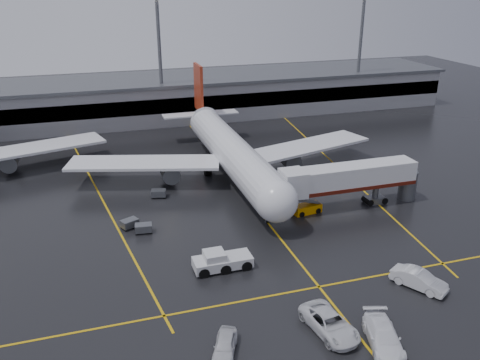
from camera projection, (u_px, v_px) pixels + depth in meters
name	position (u px, v px, depth m)	size (l,w,h in m)	color
ground	(249.00, 200.00, 69.44)	(220.00, 220.00, 0.00)	black
apron_line_centre	(249.00, 200.00, 69.44)	(0.25, 90.00, 0.02)	gold
apron_line_stop	(319.00, 287.00, 49.98)	(60.00, 0.25, 0.02)	gold
apron_line_left	(97.00, 190.00, 72.75)	(0.25, 70.00, 0.02)	gold
apron_line_right	(333.00, 163.00, 83.26)	(0.25, 70.00, 0.02)	gold
terminal	(181.00, 96.00, 110.20)	(122.00, 19.00, 8.60)	gray
light_mast_mid	(160.00, 54.00, 99.76)	(3.00, 1.20, 25.45)	#595B60
light_mast_right	(360.00, 45.00, 112.20)	(3.00, 1.20, 25.45)	#595B60
main_airliner	(230.00, 150.00, 76.43)	(48.80, 45.60, 14.10)	silver
jet_bridge	(350.00, 180.00, 65.94)	(19.90, 3.40, 6.05)	silver
pushback_tractor	(221.00, 261.00, 52.78)	(6.20, 2.69, 2.21)	silver
belt_loader	(307.00, 208.00, 65.50)	(3.97, 2.24, 2.39)	#D37D00
service_van_a	(330.00, 323.00, 43.36)	(2.91, 6.31, 1.75)	silver
service_van_b	(383.00, 337.00, 41.74)	(2.50, 6.14, 1.78)	white
service_van_c	(419.00, 280.00, 49.57)	(1.92, 5.50, 1.81)	silver
service_van_d	(225.00, 345.00, 40.97)	(1.74, 4.32, 1.47)	silver
baggage_cart_a	(143.00, 228.00, 60.35)	(2.14, 1.53, 1.12)	#595B60
baggage_cart_b	(130.00, 223.00, 61.53)	(2.36, 2.02, 1.12)	#595B60
baggage_cart_c	(159.00, 193.00, 70.05)	(2.24, 1.71, 1.12)	#595B60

